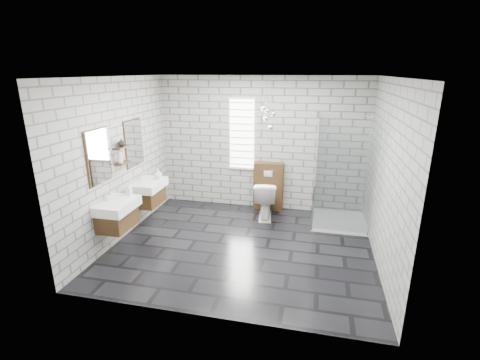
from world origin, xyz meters
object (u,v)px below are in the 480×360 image
(vanity_left, at_px, (115,207))
(vanity_right, at_px, (147,186))
(cistern_panel, at_px, (268,186))
(toilet, at_px, (265,199))
(shower_enclosure, at_px, (335,200))

(vanity_left, bearing_deg, vanity_right, 90.00)
(vanity_right, bearing_deg, cistern_panel, 30.39)
(vanity_right, height_order, toilet, vanity_right)
(vanity_right, relative_size, shower_enclosure, 0.77)
(vanity_left, bearing_deg, cistern_panel, 47.48)
(toilet, bearing_deg, cistern_panel, -96.92)
(cistern_panel, xyz_separation_m, toilet, (0.00, -0.43, -0.13))
(vanity_left, xyz_separation_m, toilet, (2.09, 1.85, -0.38))
(vanity_left, distance_m, cistern_panel, 3.11)
(vanity_right, distance_m, shower_enclosure, 3.49)
(vanity_left, relative_size, shower_enclosure, 0.77)
(vanity_right, distance_m, toilet, 2.27)
(cistern_panel, bearing_deg, shower_enclosure, -21.45)
(cistern_panel, distance_m, shower_enclosure, 1.41)
(shower_enclosure, relative_size, toilet, 2.71)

